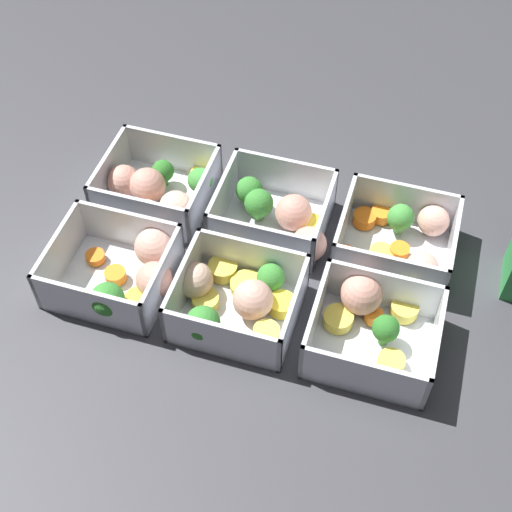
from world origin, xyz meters
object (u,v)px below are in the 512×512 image
object	(u,v)px
container_near_left	(128,272)
container_far_right	(402,240)
container_far_left	(157,190)
container_far_center	(279,216)
container_near_right	(371,323)
container_near_center	(234,299)

from	to	relation	value
container_near_left	container_far_right	size ratio (longest dim) A/B	1.03
container_far_left	container_far_center	world-z (taller)	same
container_far_left	container_far_right	xyz separation A→B (m)	(0.32, 0.01, -0.00)
container_near_right	container_far_center	world-z (taller)	same
container_near_center	container_far_left	bearing A→B (deg)	137.93
container_near_center	container_far_center	distance (m)	0.14
container_near_right	container_far_right	world-z (taller)	same
container_near_center	container_far_center	world-z (taller)	same
container_near_right	container_far_center	xyz separation A→B (m)	(-0.14, 0.12, 0.00)
container_near_left	container_near_center	xyz separation A→B (m)	(0.13, 0.00, -0.00)
container_near_left	container_near_right	bearing A→B (deg)	2.63
container_far_left	container_far_center	bearing A→B (deg)	0.61
container_near_left	container_far_right	bearing A→B (deg)	25.88
container_near_center	container_near_right	bearing A→B (deg)	4.65
container_near_right	container_far_right	distance (m)	0.13
container_near_right	container_far_left	size ratio (longest dim) A/B	0.95
container_near_left	container_far_right	distance (m)	0.33
container_near_right	container_far_center	bearing A→B (deg)	138.95
container_near_center	container_far_left	xyz separation A→B (m)	(-0.15, 0.13, 0.00)
container_near_center	container_near_right	xyz separation A→B (m)	(0.16, 0.01, -0.00)
container_near_left	container_far_center	world-z (taller)	same
container_far_left	container_far_right	size ratio (longest dim) A/B	1.02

